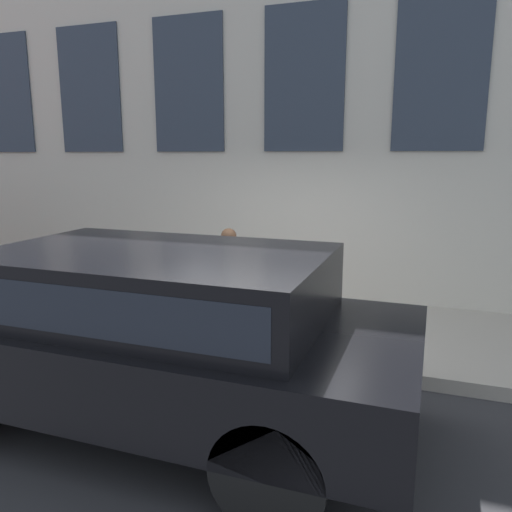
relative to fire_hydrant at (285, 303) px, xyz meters
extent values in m
plane|color=#2D2D30|center=(-0.67, 0.29, -0.57)|extent=(80.00, 80.00, 0.00)
cube|color=#A8A093|center=(0.62, 0.29, -0.49)|extent=(2.57, 60.00, 0.16)
cube|color=#2D3847|center=(1.88, -1.63, 2.92)|extent=(0.03, 1.23, 2.12)
cube|color=#2D3847|center=(1.88, 0.29, 2.92)|extent=(0.03, 1.23, 2.12)
cube|color=#2D3847|center=(1.88, 2.22, 2.92)|extent=(0.03, 1.23, 2.12)
cube|color=#2D3847|center=(1.88, 4.14, 2.92)|extent=(0.03, 1.23, 2.12)
cube|color=#2D3847|center=(1.88, 6.06, 2.92)|extent=(0.03, 1.23, 2.12)
cylinder|color=red|center=(0.00, 0.00, -0.39)|extent=(0.33, 0.33, 0.04)
cylinder|color=red|center=(0.00, 0.00, -0.07)|extent=(0.24, 0.24, 0.68)
sphere|color=maroon|center=(0.00, 0.00, 0.27)|extent=(0.25, 0.25, 0.25)
cylinder|color=black|center=(0.00, 0.00, 0.34)|extent=(0.08, 0.08, 0.10)
cylinder|color=red|center=(0.00, -0.17, 0.01)|extent=(0.09, 0.10, 0.09)
cylinder|color=red|center=(0.00, 0.17, 0.01)|extent=(0.09, 0.10, 0.09)
cylinder|color=#998466|center=(0.14, 0.83, -0.11)|extent=(0.09, 0.09, 0.62)
cylinder|color=#998466|center=(0.27, 0.83, -0.11)|extent=(0.09, 0.09, 0.62)
cube|color=red|center=(0.20, 0.83, 0.43)|extent=(0.17, 0.12, 0.46)
cylinder|color=red|center=(0.09, 0.83, 0.45)|extent=(0.07, 0.07, 0.44)
cylinder|color=red|center=(0.32, 0.83, 0.45)|extent=(0.07, 0.07, 0.44)
sphere|color=brown|center=(0.20, 0.83, 0.77)|extent=(0.21, 0.21, 0.21)
cylinder|color=black|center=(-1.21, 2.06, -0.18)|extent=(0.24, 0.78, 0.78)
cylinder|color=black|center=(-3.01, -0.79, -0.18)|extent=(0.24, 0.78, 0.78)
cylinder|color=black|center=(-1.21, -0.79, -0.18)|extent=(0.24, 0.78, 0.78)
cube|color=black|center=(-2.11, 0.63, 0.14)|extent=(2.04, 4.60, 0.64)
cube|color=black|center=(-2.11, 0.52, 0.74)|extent=(1.79, 2.85, 0.56)
cube|color=#1E232D|center=(-2.11, 0.52, 0.74)|extent=(1.80, 2.62, 0.36)
camera|label=1|loc=(-5.71, -1.67, 1.81)|focal=35.00mm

